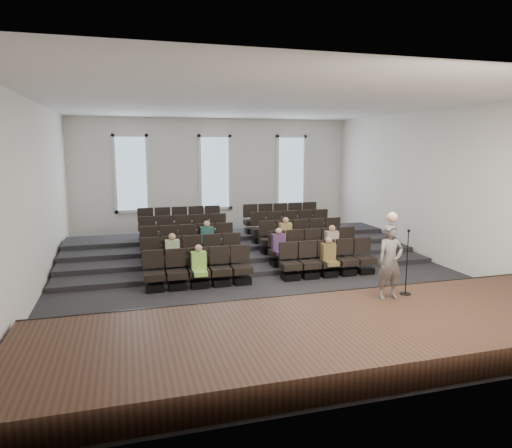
{
  "coord_description": "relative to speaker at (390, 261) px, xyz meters",
  "views": [
    {
      "loc": [
        -3.74,
        -12.59,
        3.8
      ],
      "look_at": [
        0.0,
        0.5,
        1.49
      ],
      "focal_mm": 32.0,
      "sensor_mm": 36.0,
      "label": 1
    }
  ],
  "objects": [
    {
      "name": "wall_left",
      "position": [
        -7.76,
        4.1,
        1.17
      ],
      "size": [
        0.04,
        14.0,
        5.0
      ],
      "primitive_type": "cube",
      "color": "white",
      "rests_on": "ground"
    },
    {
      "name": "risers",
      "position": [
        -1.74,
        7.27,
        -1.13
      ],
      "size": [
        11.8,
        4.8,
        0.6
      ],
      "color": "black",
      "rests_on": "ground"
    },
    {
      "name": "seating_rows",
      "position": [
        -1.74,
        5.64,
        -0.65
      ],
      "size": [
        6.8,
        4.7,
        1.67
      ],
      "color": "black",
      "rests_on": "ground"
    },
    {
      "name": "wall_right",
      "position": [
        4.28,
        4.1,
        1.17
      ],
      "size": [
        0.04,
        14.0,
        5.0
      ],
      "primitive_type": "cube",
      "color": "white",
      "rests_on": "ground"
    },
    {
      "name": "ground",
      "position": [
        -1.74,
        4.1,
        -1.33
      ],
      "size": [
        14.0,
        14.0,
        0.0
      ],
      "primitive_type": "plane",
      "color": "black",
      "rests_on": "ground"
    },
    {
      "name": "stage_lip",
      "position": [
        -1.74,
        0.77,
        -1.08
      ],
      "size": [
        11.8,
        0.06,
        0.52
      ],
      "primitive_type": "cube",
      "color": "black",
      "rests_on": "ground"
    },
    {
      "name": "speaker",
      "position": [
        0.0,
        0.0,
        0.0
      ],
      "size": [
        0.61,
        0.41,
        1.66
      ],
      "primitive_type": "imported",
      "rotation": [
        0.0,
        0.0,
        0.02
      ],
      "color": "#5F5C5A",
      "rests_on": "stage"
    },
    {
      "name": "mic_stand",
      "position": [
        0.52,
        0.13,
        -0.38
      ],
      "size": [
        0.25,
        0.25,
        1.5
      ],
      "color": "black",
      "rests_on": "stage"
    },
    {
      "name": "wall_back",
      "position": [
        -1.74,
        11.12,
        1.17
      ],
      "size": [
        12.0,
        0.04,
        5.0
      ],
      "primitive_type": "cube",
      "color": "white",
      "rests_on": "ground"
    },
    {
      "name": "audience",
      "position": [
        -1.63,
        4.55,
        -0.5
      ],
      "size": [
        5.45,
        2.64,
        1.1
      ],
      "color": "#93D655",
      "rests_on": "seating_rows"
    },
    {
      "name": "ceiling",
      "position": [
        -1.74,
        4.1,
        3.68
      ],
      "size": [
        12.0,
        14.0,
        0.02
      ],
      "primitive_type": "cube",
      "color": "white",
      "rests_on": "ground"
    },
    {
      "name": "stage",
      "position": [
        -1.74,
        -1.0,
        -1.08
      ],
      "size": [
        11.8,
        3.6,
        0.5
      ],
      "primitive_type": "cube",
      "color": "#40291B",
      "rests_on": "ground"
    },
    {
      "name": "windows",
      "position": [
        -1.74,
        11.05,
        1.37
      ],
      "size": [
        8.44,
        0.1,
        3.24
      ],
      "color": "white",
      "rests_on": "wall_back"
    },
    {
      "name": "wall_front",
      "position": [
        -1.74,
        -2.92,
        1.17
      ],
      "size": [
        12.0,
        0.04,
        5.0
      ],
      "primitive_type": "cube",
      "color": "white",
      "rests_on": "ground"
    }
  ]
}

